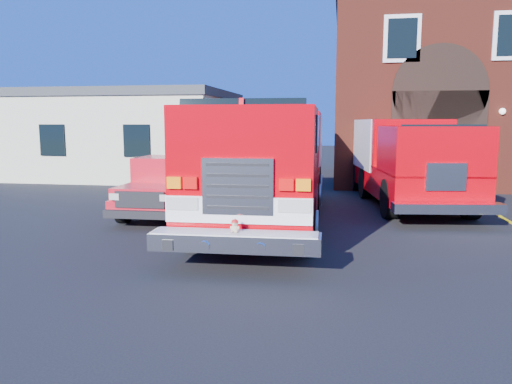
% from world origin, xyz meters
% --- Properties ---
extents(ground, '(100.00, 100.00, 0.00)m').
position_xyz_m(ground, '(0.00, 0.00, 0.00)').
color(ground, black).
rests_on(ground, ground).
extents(parking_stripe_mid, '(0.12, 3.00, 0.01)m').
position_xyz_m(parking_stripe_mid, '(6.50, 4.00, 0.00)').
color(parking_stripe_mid, yellow).
rests_on(parking_stripe_mid, ground).
extents(parking_stripe_far, '(0.12, 3.00, 0.01)m').
position_xyz_m(parking_stripe_far, '(6.50, 7.00, 0.00)').
color(parking_stripe_far, yellow).
rests_on(parking_stripe_far, ground).
extents(fire_station, '(15.20, 10.20, 8.45)m').
position_xyz_m(fire_station, '(8.99, 13.98, 4.25)').
color(fire_station, maroon).
rests_on(fire_station, ground).
extents(side_building, '(10.20, 8.20, 4.35)m').
position_xyz_m(side_building, '(-9.00, 13.00, 2.20)').
color(side_building, '#ECE4C4').
rests_on(side_building, ground).
extents(fire_engine, '(3.24, 10.67, 3.26)m').
position_xyz_m(fire_engine, '(-0.22, 2.30, 1.69)').
color(fire_engine, black).
rests_on(fire_engine, ground).
extents(pickup_truck, '(1.97, 5.39, 1.76)m').
position_xyz_m(pickup_truck, '(-3.32, 2.95, 0.83)').
color(pickup_truck, black).
rests_on(pickup_truck, ground).
extents(secondary_truck, '(3.82, 9.16, 2.88)m').
position_xyz_m(secondary_truck, '(3.97, 6.28, 1.57)').
color(secondary_truck, black).
rests_on(secondary_truck, ground).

